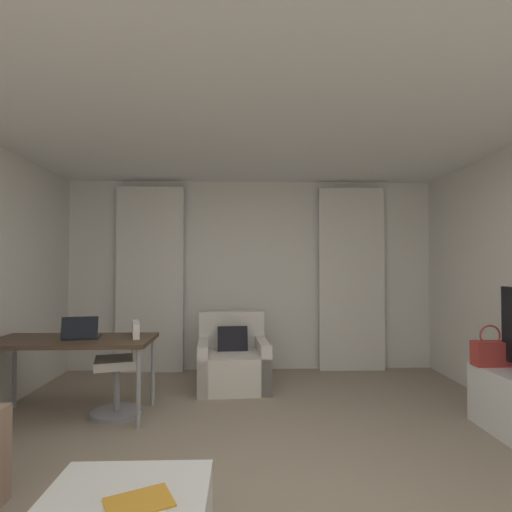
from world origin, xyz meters
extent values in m
plane|color=gray|center=(0.00, 0.00, 0.00)|extent=(12.00, 12.00, 0.00)
cube|color=silver|center=(0.00, 3.03, 1.30)|extent=(5.12, 0.06, 2.60)
cube|color=white|center=(0.00, 0.00, 2.63)|extent=(5.12, 6.12, 0.06)
cube|color=silver|center=(-1.38, 2.90, 1.25)|extent=(0.90, 0.06, 2.50)
cube|color=silver|center=(1.38, 2.90, 1.25)|extent=(0.90, 0.06, 2.50)
cube|color=silver|center=(-0.23, 2.17, 0.21)|extent=(0.87, 0.88, 0.41)
cube|color=silver|center=(-0.26, 2.51, 0.63)|extent=(0.82, 0.20, 0.44)
cube|color=silver|center=(0.11, 2.19, 0.28)|extent=(0.18, 0.84, 0.55)
cube|color=silver|center=(-0.58, 2.14, 0.28)|extent=(0.18, 0.84, 0.55)
cube|color=black|center=(-0.24, 2.29, 0.51)|extent=(0.37, 0.23, 0.37)
cube|color=#4C3828|center=(-1.73, 1.28, 0.72)|extent=(1.49, 0.68, 0.04)
cylinder|color=#99999E|center=(-2.43, 1.57, 0.35)|extent=(0.04, 0.04, 0.70)
cylinder|color=#99999E|center=(-1.04, 1.57, 0.35)|extent=(0.04, 0.04, 0.70)
cylinder|color=#99999E|center=(-1.04, 1.00, 0.35)|extent=(0.04, 0.04, 0.70)
cylinder|color=gray|center=(-1.33, 1.32, 0.23)|extent=(0.06, 0.06, 0.46)
cylinder|color=gray|center=(-1.33, 1.32, 0.02)|extent=(0.48, 0.48, 0.04)
cube|color=silver|center=(-1.33, 1.32, 0.50)|extent=(0.50, 0.50, 0.08)
cube|color=silver|center=(-1.16, 1.37, 0.71)|extent=(0.16, 0.36, 0.34)
cube|color=#2D2D33|center=(-1.65, 1.30, 0.75)|extent=(0.35, 0.27, 0.02)
cube|color=black|center=(-1.63, 1.19, 0.85)|extent=(0.32, 0.11, 0.20)
cube|color=orange|center=(-0.58, -0.82, 0.39)|extent=(0.34, 0.30, 0.01)
cube|color=#B73833|center=(2.10, 0.96, 0.64)|extent=(0.30, 0.14, 0.22)
torus|color=#B73833|center=(2.10, 0.96, 0.80)|extent=(0.20, 0.02, 0.20)
camera|label=1|loc=(-0.12, -2.63, 1.43)|focal=28.51mm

